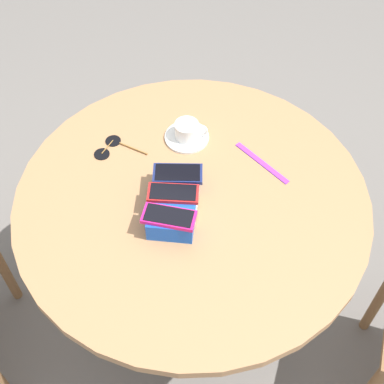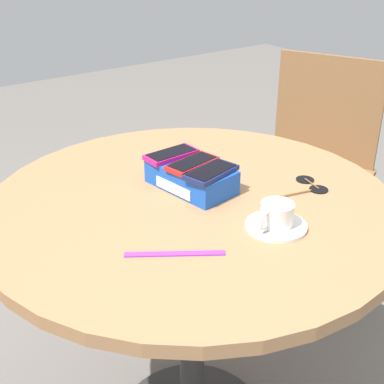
% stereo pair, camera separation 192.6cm
% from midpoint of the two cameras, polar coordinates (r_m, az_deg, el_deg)
% --- Properties ---
extents(ground_plane, '(8.00, 8.00, 0.00)m').
position_cam_midpoint_polar(ground_plane, '(1.71, -17.76, -33.55)').
color(ground_plane, slate).
extents(round_table, '(0.99, 0.99, 0.77)m').
position_cam_midpoint_polar(round_table, '(1.11, -26.95, -29.92)').
color(round_table, '#2D2D2D').
rests_on(round_table, ground_plane).
extents(phone_box, '(0.23, 0.15, 0.06)m').
position_cam_midpoint_polar(phone_box, '(0.98, -34.43, -29.71)').
color(phone_box, blue).
rests_on(phone_box, round_table).
extents(phone_magenta, '(0.07, 0.14, 0.01)m').
position_cam_midpoint_polar(phone_magenta, '(0.96, -38.11, -33.16)').
color(phone_magenta, '#D11975').
rests_on(phone_magenta, phone_box).
extents(phone_red, '(0.09, 0.14, 0.01)m').
position_cam_midpoint_polar(phone_red, '(0.95, -35.61, -29.08)').
color(phone_red, red).
rests_on(phone_red, phone_box).
extents(phone_navy, '(0.10, 0.15, 0.01)m').
position_cam_midpoint_polar(phone_navy, '(0.95, -33.43, -25.49)').
color(phone_navy, navy).
rests_on(phone_navy, phone_box).
extents(saucer, '(0.13, 0.13, 0.01)m').
position_cam_midpoint_polar(saucer, '(1.04, -26.92, -16.43)').
color(saucer, white).
rests_on(saucer, round_table).
extents(coffee_cup, '(0.07, 0.10, 0.05)m').
position_cam_midpoint_polar(coffee_cup, '(1.01, -27.42, -15.78)').
color(coffee_cup, white).
rests_on(coffee_cup, saucer).
extents(lanyard_strap, '(0.12, 0.18, 0.00)m').
position_cam_midpoint_polar(lanyard_strap, '(0.94, -15.64, -23.53)').
color(lanyard_strap, purple).
rests_on(lanyard_strap, round_table).
extents(sunglasses, '(0.11, 0.15, 0.01)m').
position_cam_midpoint_polar(sunglasses, '(1.15, -38.16, -16.58)').
color(sunglasses, black).
rests_on(sunglasses, round_table).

